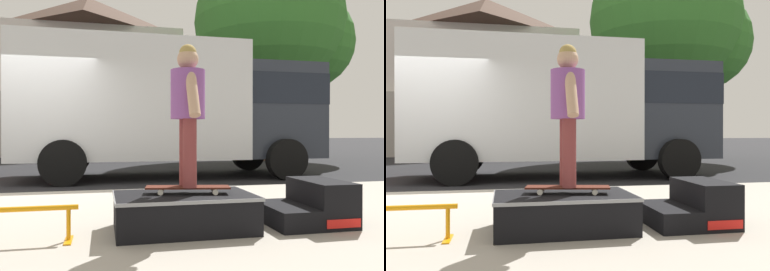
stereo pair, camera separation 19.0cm
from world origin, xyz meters
The scene contains 8 objects.
ground_plane centered at (0.00, 0.00, 0.00)m, with size 140.00×140.00×0.00m, color black.
skate_box centered at (2.11, -3.32, 0.30)m, with size 1.28×0.79×0.34m.
kicker_ramp centered at (3.40, -3.32, 0.30)m, with size 0.78×0.78×0.43m.
skateboard centered at (2.14, -3.31, 0.52)m, with size 0.80×0.35×0.07m.
skater_kid centered at (2.14, -3.31, 1.31)m, with size 0.32×0.68×1.32m.
box_truck centered at (2.99, 2.20, 1.70)m, with size 6.91×2.63×3.05m.
street_tree_main centered at (7.78, 6.83, 5.05)m, with size 6.15×5.59×8.01m.
house_behind centered at (0.58, 14.95, 4.24)m, with size 9.54×8.23×8.40m.
Camera 2 is at (1.56, -6.89, 1.02)m, focal length 36.46 mm.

